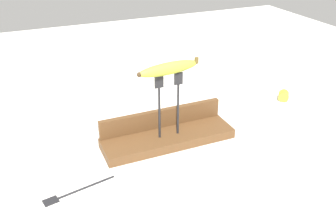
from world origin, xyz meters
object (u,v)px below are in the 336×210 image
fork_fallen_near (71,193)px  banana_chunk_near (284,96)px  fork_stand_center (169,100)px  banana_raised_center (169,68)px

fork_fallen_near → banana_chunk_near: size_ratio=3.53×
fork_stand_center → fork_fallen_near: (-0.32, -0.12, -0.14)m
fork_stand_center → banana_chunk_near: size_ratio=3.70×
banana_chunk_near → fork_stand_center: bearing=-168.6°
fork_stand_center → banana_raised_center: (-0.00, -0.00, 0.10)m
fork_stand_center → banana_chunk_near: bearing=11.4°
fork_stand_center → banana_chunk_near: fork_stand_center is taller
fork_stand_center → fork_fallen_near: 0.37m
banana_chunk_near → fork_fallen_near: bearing=-165.1°
banana_raised_center → banana_chunk_near: 0.58m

